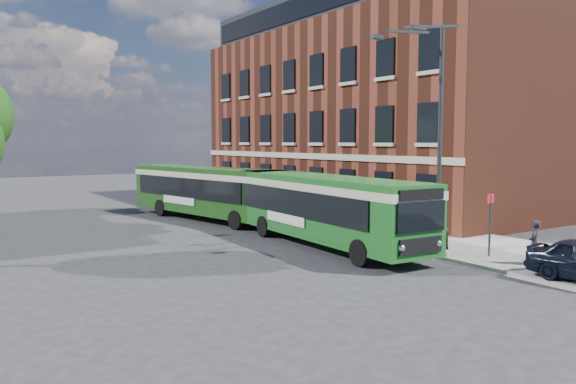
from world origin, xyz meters
TOP-DOWN VIEW (x-y plane):
  - ground at (0.00, 0.00)m, footprint 120.00×120.00m
  - pavement at (7.00, 8.00)m, footprint 6.00×48.00m
  - kerb_line at (3.95, 8.00)m, footprint 0.12×48.00m
  - brick_office at (14.00, 12.00)m, footprint 12.10×26.00m
  - street_lamp at (4.84, -2.00)m, footprint 2.96×2.38m
  - bus_stop_sign at (5.60, -4.20)m, footprint 0.35×0.08m
  - bus_front at (2.12, 1.74)m, footprint 3.17×12.29m
  - bus_rear at (1.43, 11.94)m, footprint 4.65×12.29m
  - pedestrian_a at (5.71, -6.00)m, footprint 0.67×0.56m
  - pedestrian_b at (5.01, -2.28)m, footprint 0.91×0.73m

SIDE VIEW (x-z plane):
  - ground at x=0.00m, z-range 0.00..0.00m
  - kerb_line at x=3.95m, z-range 0.00..0.01m
  - pavement at x=7.00m, z-range 0.00..0.15m
  - pedestrian_a at x=5.71m, z-range 0.15..1.73m
  - pedestrian_b at x=5.01m, z-range 0.15..1.93m
  - bus_stop_sign at x=5.60m, z-range 0.25..2.77m
  - bus_rear at x=1.43m, z-range 0.32..3.34m
  - bus_front at x=2.12m, z-range 0.32..3.34m
  - street_lamp at x=4.84m, z-range 0.29..9.29m
  - brick_office at x=14.00m, z-range -0.13..14.07m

